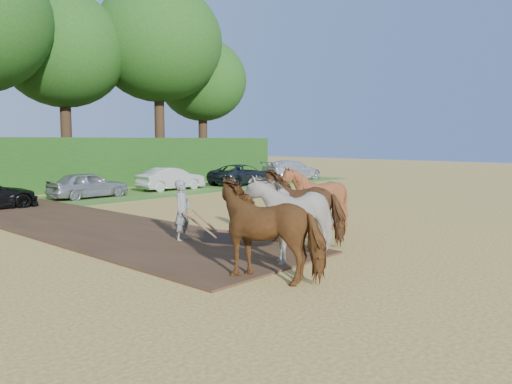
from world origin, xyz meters
TOP-DOWN VIEW (x-y plane):
  - ground at (0.00, 0.00)m, footprint 120.00×120.00m
  - earth_strip at (1.50, 7.00)m, footprint 4.50×17.00m
  - plough_team at (3.22, -0.36)m, footprint 6.91×5.95m
  - parked_cars at (3.51, 14.07)m, footprint 41.17×3.03m

SIDE VIEW (x-z plane):
  - ground at x=0.00m, z-range 0.00..0.00m
  - earth_strip at x=1.50m, z-range 0.00..0.05m
  - parked_cars at x=3.51m, z-range -0.06..1.43m
  - plough_team at x=3.22m, z-range -0.01..2.07m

